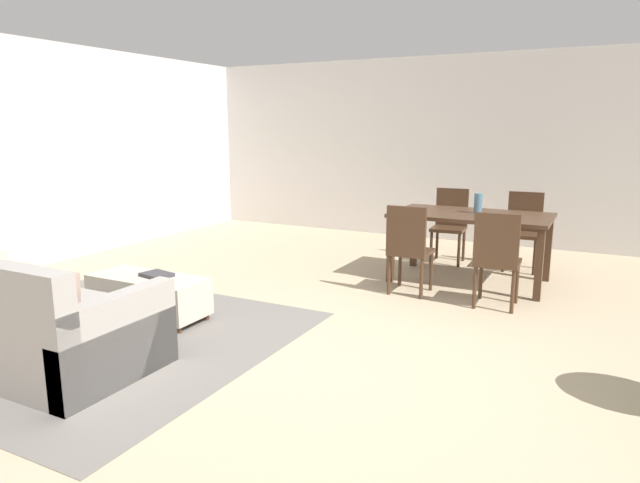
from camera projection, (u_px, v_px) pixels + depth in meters
name	position (u px, v px, depth m)	size (l,w,h in m)	color
ground_plane	(324.00, 365.00, 4.05)	(10.80, 10.80, 0.00)	tan
wall_back	(481.00, 150.00, 8.13)	(9.00, 0.12, 2.70)	beige
area_rug	(95.00, 335.00, 4.61)	(3.00, 2.80, 0.01)	slate
couch	(17.00, 323.00, 4.07)	(2.02, 0.98, 0.86)	gray
ottoman_table	(149.00, 294.00, 5.01)	(1.08, 0.46, 0.38)	#B7AD9E
dining_table	(471.00, 222.00, 6.12)	(1.65, 0.94, 0.76)	#422B1C
dining_chair_near_left	(409.00, 245.00, 5.65)	(0.40, 0.40, 0.92)	#422B1C
dining_chair_near_right	(497.00, 255.00, 5.22)	(0.42, 0.42, 0.92)	#422B1C
dining_chair_far_left	(450.00, 221.00, 7.09)	(0.43, 0.43, 0.92)	#422B1C
dining_chair_far_right	(523.00, 226.00, 6.71)	(0.41, 0.41, 0.92)	#422B1C
vase_centerpiece	(478.00, 203.00, 6.10)	(0.09, 0.09, 0.22)	slate
book_on_ottoman	(157.00, 275.00, 4.97)	(0.26, 0.20, 0.03)	#333338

